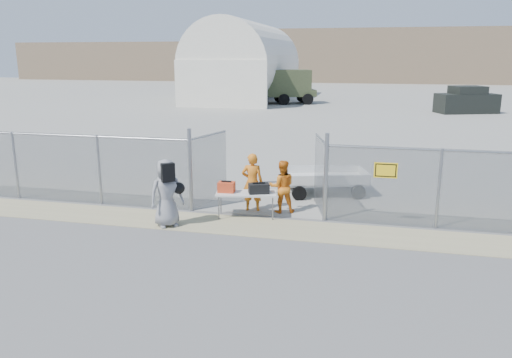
% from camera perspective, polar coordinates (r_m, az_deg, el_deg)
% --- Properties ---
extents(ground, '(160.00, 160.00, 0.00)m').
position_cam_1_polar(ground, '(12.84, -2.05, -6.87)').
color(ground, '#585858').
extents(tarmac_inside, '(160.00, 80.00, 0.01)m').
position_cam_1_polar(tarmac_inside, '(53.86, 9.87, 8.88)').
color(tarmac_inside, gray).
rests_on(tarmac_inside, ground).
extents(dirt_strip, '(44.00, 1.60, 0.01)m').
position_cam_1_polar(dirt_strip, '(13.74, -0.95, -5.41)').
color(dirt_strip, tan).
rests_on(dirt_strip, ground).
extents(distant_hills, '(140.00, 6.00, 9.00)m').
position_cam_1_polar(distant_hills, '(89.59, 14.76, 13.45)').
color(distant_hills, '#7F684F').
rests_on(distant_hills, ground).
extents(chain_link_fence, '(40.00, 0.20, 2.20)m').
position_cam_1_polar(chain_link_fence, '(14.36, 0.00, 0.00)').
color(chain_link_fence, gray).
rests_on(chain_link_fence, ground).
extents(quonset_hangar, '(9.00, 18.00, 8.00)m').
position_cam_1_polar(quonset_hangar, '(53.23, -1.19, 13.33)').
color(quonset_hangar, white).
rests_on(quonset_hangar, ground).
extents(folding_table, '(1.83, 1.04, 0.73)m').
position_cam_1_polar(folding_table, '(14.43, -1.13, -2.95)').
color(folding_table, silver).
rests_on(folding_table, ground).
extents(orange_bag, '(0.49, 0.34, 0.30)m').
position_cam_1_polar(orange_bag, '(14.37, -3.40, -0.92)').
color(orange_bag, '#DA421E').
rests_on(orange_bag, folding_table).
extents(black_duffel, '(0.66, 0.53, 0.28)m').
position_cam_1_polar(black_duffel, '(14.23, 0.33, -1.08)').
color(black_duffel, black).
rests_on(black_duffel, folding_table).
extents(security_worker_left, '(0.70, 0.52, 1.76)m').
position_cam_1_polar(security_worker_left, '(14.89, -0.43, -0.37)').
color(security_worker_left, orange).
rests_on(security_worker_left, ground).
extents(security_worker_right, '(0.90, 0.79, 1.58)m').
position_cam_1_polar(security_worker_right, '(14.77, 2.99, -0.87)').
color(security_worker_right, orange).
rests_on(security_worker_right, ground).
extents(visitor, '(1.09, 1.04, 1.87)m').
position_cam_1_polar(visitor, '(13.72, -10.18, -1.60)').
color(visitor, gray).
rests_on(visitor, ground).
extents(utility_trailer, '(3.93, 2.78, 0.86)m').
position_cam_1_polar(utility_trailer, '(17.01, 7.82, -0.24)').
color(utility_trailer, silver).
rests_on(utility_trailer, ground).
extents(military_truck, '(7.23, 4.70, 3.23)m').
position_cam_1_polar(military_truck, '(48.92, 2.72, 10.47)').
color(military_truck, '#414A2B').
rests_on(military_truck, ground).
extents(parked_vehicle_near, '(5.14, 3.62, 2.12)m').
position_cam_1_polar(parked_vehicle_near, '(44.25, 22.94, 8.32)').
color(parked_vehicle_near, black).
rests_on(parked_vehicle_near, ground).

